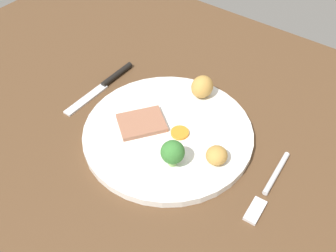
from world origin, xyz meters
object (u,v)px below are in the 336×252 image
Objects in this scene: dinner_plate at (168,133)px; roast_potato_left at (202,87)px; carrot_coin_front at (180,133)px; broccoli_floret at (173,153)px; meat_slice_main at (142,123)px; roast_potato_right at (217,155)px; fork at (268,188)px; knife at (106,83)px.

roast_potato_left is at bearing -87.93° from dinner_plate.
carrot_coin_front is 7.24cm from broccoli_floret.
meat_slice_main reaches higher than carrot_coin_front.
roast_potato_right reaches higher than fork.
knife is at bearing -8.55° from carrot_coin_front.
roast_potato_left reaches higher than knife.
carrot_coin_front is (8.25, -1.38, -1.16)cm from roast_potato_right.
knife is at bearing -99.00° from fork.
dinner_plate is at bearing 92.07° from roast_potato_left.
knife is (28.92, -4.49, -2.37)cm from roast_potato_right.
roast_potato_left is at bearing -107.79° from meat_slice_main.
roast_potato_right reaches higher than dinner_plate.
knife is (37.95, -3.37, 0.06)cm from fork.
roast_potato_left is 1.43× the size of carrot_coin_front.
carrot_coin_front is at bearing -64.16° from broccoli_floret.
meat_slice_main is at bearing 20.71° from dinner_plate.
knife reaches higher than fork.
dinner_plate is 6.16× the size of broccoli_floret.
meat_slice_main is 10.73cm from broccoli_floret.
fork is at bearing 84.35° from knife.
roast_potato_right is (-15.01, -0.85, 1.02)cm from meat_slice_main.
carrot_coin_front reaches higher than dinner_plate.
carrot_coin_front is 0.17× the size of knife.
roast_potato_left is 0.24× the size of knife.
fork is at bearing -179.28° from dinner_plate.
meat_slice_main is 15.07cm from roast_potato_right.
carrot_coin_front reaches higher than knife.
broccoli_floret reaches higher than roast_potato_right.
roast_potato_right reaches higher than knife.
roast_potato_left is at bearing -76.42° from carrot_coin_front.
fork is at bearing -175.31° from meat_slice_main.
roast_potato_left is (0.41, -11.24, 2.84)cm from dinner_plate.
carrot_coin_front reaches higher than fork.
dinner_plate is at bearing -159.29° from meat_slice_main.
broccoli_floret is (-2.95, 6.10, 2.55)cm from carrot_coin_front.
meat_slice_main is at bearing 3.25° from roast_potato_right.
meat_slice_main is 0.43× the size of knife.
meat_slice_main is 1.65× the size of broccoli_floret.
broccoli_floret reaches higher than knife.
knife is at bearing -8.82° from roast_potato_right.
dinner_plate reaches higher than fork.
carrot_coin_front is (-2.59, 10.74, -1.88)cm from roast_potato_left.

